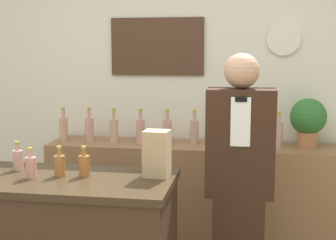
% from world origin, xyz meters
% --- Properties ---
extents(back_wall, '(5.20, 0.09, 2.70)m').
position_xyz_m(back_wall, '(0.00, 2.00, 1.35)').
color(back_wall, silver).
rests_on(back_wall, ground_plane).
extents(back_shelf, '(2.31, 0.45, 0.93)m').
position_xyz_m(back_shelf, '(0.15, 1.71, 0.46)').
color(back_shelf, '#8E6642').
rests_on(back_shelf, ground_plane).
extents(shopkeeper, '(0.42, 0.26, 1.65)m').
position_xyz_m(shopkeeper, '(0.52, 0.98, 0.82)').
color(shopkeeper, '#331E14').
rests_on(shopkeeper, ground_plane).
extents(potted_plant, '(0.27, 0.27, 0.38)m').
position_xyz_m(potted_plant, '(1.02, 1.74, 1.15)').
color(potted_plant, '#B27047').
rests_on(potted_plant, back_shelf).
extents(paper_bag, '(0.15, 0.14, 0.26)m').
position_xyz_m(paper_bag, '(0.06, 0.62, 1.09)').
color(paper_bag, tan).
rests_on(paper_bag, display_counter).
extents(counter_bottle_1, '(0.06, 0.06, 0.17)m').
position_xyz_m(counter_bottle_1, '(-0.78, 0.63, 1.02)').
color(counter_bottle_1, tan).
rests_on(counter_bottle_1, display_counter).
extents(counter_bottle_2, '(0.06, 0.06, 0.17)m').
position_xyz_m(counter_bottle_2, '(-0.63, 0.48, 1.02)').
color(counter_bottle_2, tan).
rests_on(counter_bottle_2, display_counter).
extents(counter_bottle_3, '(0.06, 0.06, 0.17)m').
position_xyz_m(counter_bottle_3, '(-0.48, 0.54, 1.02)').
color(counter_bottle_3, '#A26636').
rests_on(counter_bottle_3, display_counter).
extents(counter_bottle_4, '(0.06, 0.06, 0.17)m').
position_xyz_m(counter_bottle_4, '(-0.35, 0.56, 1.02)').
color(counter_bottle_4, '#A76530').
rests_on(counter_bottle_4, display_counter).
extents(shelf_bottle_0, '(0.07, 0.07, 0.28)m').
position_xyz_m(shelf_bottle_0, '(-0.93, 1.71, 1.03)').
color(shelf_bottle_0, tan).
rests_on(shelf_bottle_0, back_shelf).
extents(shelf_bottle_1, '(0.07, 0.07, 0.28)m').
position_xyz_m(shelf_bottle_1, '(-0.71, 1.73, 1.03)').
color(shelf_bottle_1, tan).
rests_on(shelf_bottle_1, back_shelf).
extents(shelf_bottle_2, '(0.07, 0.07, 0.28)m').
position_xyz_m(shelf_bottle_2, '(-0.50, 1.70, 1.03)').
color(shelf_bottle_2, tan).
rests_on(shelf_bottle_2, back_shelf).
extents(shelf_bottle_3, '(0.07, 0.07, 0.28)m').
position_xyz_m(shelf_bottle_3, '(-0.28, 1.72, 1.03)').
color(shelf_bottle_3, tan).
rests_on(shelf_bottle_3, back_shelf).
extents(shelf_bottle_4, '(0.07, 0.07, 0.28)m').
position_xyz_m(shelf_bottle_4, '(-0.07, 1.73, 1.03)').
color(shelf_bottle_4, tan).
rests_on(shelf_bottle_4, back_shelf).
extents(shelf_bottle_5, '(0.07, 0.07, 0.28)m').
position_xyz_m(shelf_bottle_5, '(0.15, 1.73, 1.03)').
color(shelf_bottle_5, tan).
rests_on(shelf_bottle_5, back_shelf).
extents(shelf_bottle_6, '(0.07, 0.07, 0.28)m').
position_xyz_m(shelf_bottle_6, '(0.37, 1.72, 1.03)').
color(shelf_bottle_6, tan).
rests_on(shelf_bottle_6, back_shelf).
extents(shelf_bottle_7, '(0.07, 0.07, 0.28)m').
position_xyz_m(shelf_bottle_7, '(0.58, 1.72, 1.03)').
color(shelf_bottle_7, tan).
rests_on(shelf_bottle_7, back_shelf).
extents(shelf_bottle_8, '(0.07, 0.07, 0.28)m').
position_xyz_m(shelf_bottle_8, '(0.80, 1.72, 1.03)').
color(shelf_bottle_8, tan).
rests_on(shelf_bottle_8, back_shelf).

